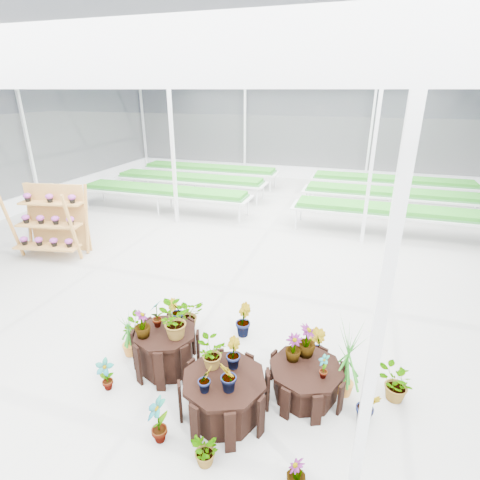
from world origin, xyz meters
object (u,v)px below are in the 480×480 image
(plinth_tall, at_px, (166,350))
(bird_table, at_px, (58,214))
(plinth_mid, at_px, (224,396))
(plinth_low, at_px, (305,381))
(shelf_rack, at_px, (50,222))

(plinth_tall, xyz_separation_m, bird_table, (-5.40, 3.76, 0.56))
(plinth_tall, distance_m, plinth_mid, 1.34)
(plinth_low, distance_m, shelf_rack, 7.84)
(plinth_tall, bearing_deg, plinth_mid, -26.57)
(shelf_rack, xyz_separation_m, bird_table, (-0.38, 0.69, -0.03))
(plinth_mid, distance_m, plinth_low, 1.22)
(shelf_rack, distance_m, bird_table, 0.79)
(plinth_low, height_order, bird_table, bird_table)
(shelf_rack, relative_size, bird_table, 1.03)
(plinth_tall, bearing_deg, plinth_low, 2.60)
(shelf_rack, bearing_deg, bird_table, 107.61)
(plinth_low, xyz_separation_m, shelf_rack, (-7.23, 2.97, 0.69))
(plinth_mid, bearing_deg, plinth_low, 34.99)
(plinth_low, bearing_deg, shelf_rack, 157.69)
(plinth_tall, height_order, shelf_rack, shelf_rack)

